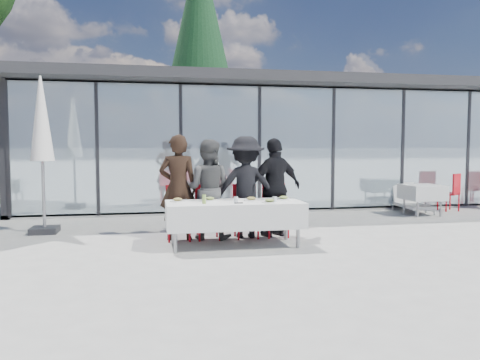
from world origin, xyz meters
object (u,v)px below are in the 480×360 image
Objects in this scene: plate_d at (284,198)px; juice_bottle at (204,199)px; diner_d at (275,187)px; diner_chair_d at (275,207)px; spare_chair_b at (452,190)px; lounger at (410,202)px; diner_chair_b at (208,209)px; diner_c at (246,187)px; diner_b at (208,189)px; conifer_tree at (200,46)px; folded_eyeglasses at (239,203)px; diner_chair_c at (245,208)px; plate_c at (251,199)px; plate_b at (210,199)px; diner_chair_a at (178,210)px; plate_a at (178,200)px; plate_extra at (270,201)px; dining_table at (234,214)px; market_umbrella at (42,129)px; diner_a at (178,187)px; spare_table_right at (422,192)px.

juice_bottle is (-1.41, -0.31, 0.05)m from plate_d.
diner_chair_d is (0.00, 0.02, -0.37)m from diner_d.
spare_chair_b reaches higher than lounger.
diner_chair_d is (1.26, 0.00, 0.00)m from diner_chair_b.
spare_chair_b is at bearing -150.89° from diner_c.
conifer_tree reaches higher than diner_b.
diner_chair_b reaches higher than folded_eyeglasses.
diner_b is at bearing -178.64° from diner_chair_c.
lounger is at bearing -167.48° from diner_d.
plate_c is 1.76× the size of juice_bottle.
spare_chair_b reaches higher than folded_eyeglasses.
diner_d reaches higher than plate_b.
conifer_tree is (-0.13, 11.99, 5.07)m from diner_d.
diner_chair_d is (1.79, 0.00, 0.00)m from diner_chair_a.
conifer_tree is at bearing 82.12° from diner_chair_a.
plate_a is 1.00× the size of plate_d.
plate_extra is 1.07m from juice_bottle.
diner_chair_c is (1.23, 0.00, 0.00)m from diner_chair_a.
diner_chair_c is (0.34, 0.75, -0.00)m from dining_table.
diner_b is 1.31m from diner_chair_d.
plate_extra is 1.83× the size of folded_eyeglasses.
diner_chair_b is 3.54m from market_umbrella.
conifer_tree is (1.16, 12.52, 5.21)m from plate_b.
diner_c is 1.02× the size of diner_d.
diner_a reaches higher than plate_a.
juice_bottle is 0.56m from folded_eyeglasses.
plate_d is 1.83× the size of folded_eyeglasses.
plate_b is at bearing 176.10° from plate_d.
dining_table is at bearing 20.78° from diner_d.
plate_d reaches higher than spare_table_right.
plate_extra is 14.01m from conifer_tree.
diner_chair_d is 3.80× the size of plate_extra.
plate_b is at bearing -93.02° from diner_chair_b.
diner_chair_c is at bearing 65.59° from dining_table.
folded_eyeglasses is (0.03, -0.25, 0.22)m from dining_table.
diner_chair_a is 1.83m from diner_d.
plate_d is at bearing -89.49° from conifer_tree.
dining_table is at bearing -140.26° from diner_chair_d.
dining_table is 13.87m from conifer_tree.
diner_chair_d reaches higher than folded_eyeglasses.
conifer_tree is at bearing 84.62° from diner_chair_b.
diner_d reaches higher than plate_d.
juice_bottle is 7.60m from spare_chair_b.
diner_a reaches higher than plate_c.
plate_extra is 0.26× the size of spare_chair_b.
spare_table_right is at bearing 22.48° from plate_a.
diner_a is 1.37m from plate_c.
dining_table is 8.80× the size of plate_a.
diner_chair_a is at bearing 132.45° from plate_b.
plate_c is 0.26× the size of spare_chair_b.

